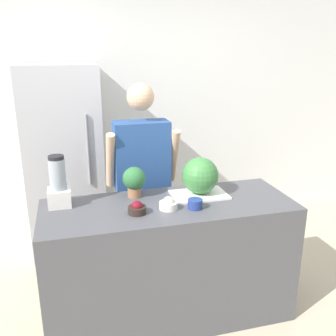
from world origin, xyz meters
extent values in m
cube|color=white|center=(0.00, 1.97, 1.30)|extent=(8.00, 0.06, 2.60)
cube|color=#4C4C51|center=(0.00, 0.32, 0.44)|extent=(1.73, 0.64, 0.89)
cube|color=#B7B7BC|center=(-0.69, 1.59, 0.89)|extent=(0.69, 0.67, 1.78)
cylinder|color=gray|center=(-0.48, 1.24, 1.07)|extent=(0.02, 0.02, 0.62)
cube|color=gray|center=(-0.07, 0.90, 0.40)|extent=(0.33, 0.18, 0.80)
cube|color=#284C8C|center=(-0.07, 0.90, 1.08)|extent=(0.44, 0.22, 0.56)
sphere|color=#DBAD89|center=(-0.07, 0.90, 1.55)|extent=(0.22, 0.22, 0.22)
cylinder|color=#DBAD89|center=(-0.33, 0.86, 1.07)|extent=(0.07, 0.23, 0.47)
cylinder|color=#DBAD89|center=(0.18, 0.86, 1.07)|extent=(0.07, 0.23, 0.47)
cube|color=white|center=(0.25, 0.42, 0.89)|extent=(0.40, 0.26, 0.01)
sphere|color=#3D7F3D|center=(0.26, 0.43, 1.03)|extent=(0.26, 0.26, 0.26)
cylinder|color=#2D231E|center=(-0.24, 0.23, 0.91)|extent=(0.12, 0.12, 0.05)
sphere|color=maroon|center=(-0.24, 0.23, 0.93)|extent=(0.08, 0.08, 0.08)
cylinder|color=white|center=(-0.03, 0.25, 0.91)|extent=(0.12, 0.12, 0.05)
sphere|color=white|center=(-0.03, 0.25, 0.94)|extent=(0.08, 0.08, 0.08)
cylinder|color=navy|center=(0.15, 0.21, 0.92)|extent=(0.10, 0.10, 0.06)
cube|color=silver|center=(-0.72, 0.49, 0.95)|extent=(0.15, 0.15, 0.12)
cylinder|color=#99A3AD|center=(-0.72, 0.49, 1.11)|extent=(0.11, 0.11, 0.21)
cylinder|color=black|center=(-0.72, 0.49, 1.23)|extent=(0.10, 0.10, 0.02)
cylinder|color=#996647|center=(-0.21, 0.52, 0.92)|extent=(0.10, 0.10, 0.07)
sphere|color=#2D6B38|center=(-0.21, 0.52, 1.03)|extent=(0.16, 0.16, 0.16)
camera|label=1|loc=(-0.62, -1.96, 1.90)|focal=40.00mm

